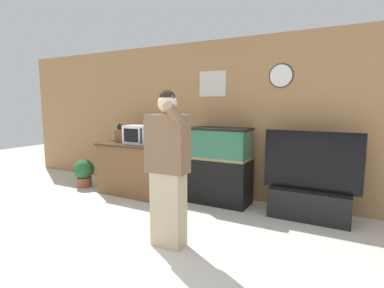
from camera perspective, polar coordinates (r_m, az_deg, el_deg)
The scene contains 9 objects.
ground_plane at distance 2.89m, azimuth -12.95°, elevation -25.10°, with size 18.00×18.00×0.00m, color beige.
wall_back_paneled at distance 4.94m, azimuth 9.12°, elevation 4.58°, with size 10.00×0.08×2.60m.
counter_island at distance 5.30m, azimuth -10.67°, elevation -4.62°, with size 1.27×0.65×0.89m.
microwave at distance 5.16m, azimuth -9.92°, elevation 1.79°, with size 0.48×0.37×0.31m.
knife_block at distance 5.47m, azimuth -13.61°, elevation 1.62°, with size 0.14×0.11×0.33m.
aquarium_on_stand at distance 4.72m, azimuth 5.28°, elevation -4.12°, with size 0.95×0.49×1.19m.
tv_on_stand at distance 4.40m, azimuth 21.46°, elevation -8.85°, with size 1.26×0.40×1.20m.
person_standing at distance 3.23m, azimuth -4.76°, elevation -4.34°, with size 0.54×0.41×1.70m.
potted_plant at distance 6.03m, azimuth -19.89°, elevation -5.00°, with size 0.37×0.37×0.52m.
Camera 1 is at (1.65, -1.80, 1.55)m, focal length 28.00 mm.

